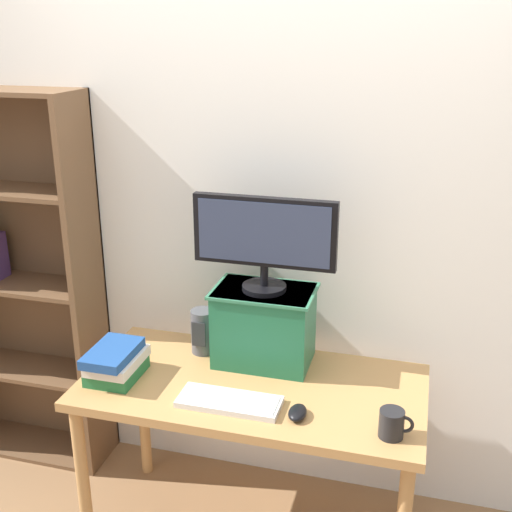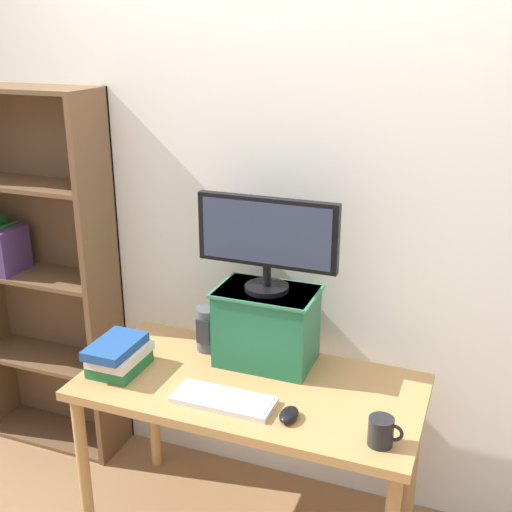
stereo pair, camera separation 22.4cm
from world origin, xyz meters
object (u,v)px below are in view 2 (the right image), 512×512
Objects in this scene: bookshelf_unit at (38,271)px; keyboard at (224,400)px; computer_mouse at (289,415)px; desk_speaker at (208,329)px; desk at (250,402)px; computer_monitor at (266,238)px; riser_box at (266,325)px; book_stack at (119,355)px; coffee_mug at (382,431)px.

keyboard is at bearing -22.36° from bookshelf_unit.
desk_speaker is (-0.48, 0.37, 0.08)m from computer_mouse.
desk is 2.35× the size of computer_monitor.
book_stack is at bearing -151.93° from riser_box.
keyboard is (1.21, -0.50, -0.16)m from bookshelf_unit.
book_stack is 2.26× the size of coffee_mug.
bookshelf_unit is 1.30m from computer_monitor.
riser_box is at bearing 144.90° from coffee_mug.
bookshelf_unit is at bearing 171.70° from desk_speaker.
bookshelf_unit is at bearing 160.80° from computer_mouse.
keyboard is 0.43m from desk_speaker.
desk is 5.00× the size of book_stack.
computer_mouse is (1.46, -0.51, -0.15)m from bookshelf_unit.
bookshelf_unit reaches higher than book_stack.
desk_speaker is at bearing 142.80° from computer_mouse.
coffee_mug is at bearing -4.60° from computer_mouse.
keyboard is (-0.04, -0.34, -0.52)m from computer_monitor.
desk_speaker is at bearing 177.91° from computer_monitor.
riser_box is at bearing 90.00° from computer_monitor.
keyboard is 3.62× the size of computer_mouse.
desk is at bearing -88.78° from computer_monitor.
computer_monitor is (1.24, -0.15, 0.37)m from bookshelf_unit.
computer_monitor is at bearing 91.22° from desk.
computer_mouse is at bearing -58.45° from riser_box.
coffee_mug is at bearing -25.87° from desk_speaker.
desk is at bearing -14.91° from bookshelf_unit.
coffee_mug is at bearing -35.00° from computer_monitor.
computer_monitor reaches higher than desk.
desk is 3.50× the size of keyboard.
bookshelf_unit reaches higher than desk.
riser_box is 0.60m from book_stack.
coffee_mug is at bearing -35.10° from riser_box.
computer_mouse is at bearing -39.38° from desk.
coffee_mug reaches higher than computer_mouse.
riser_box is 0.27m from desk_speaker.
book_stack reaches higher than desk.
keyboard is at bearing -7.98° from book_stack.
desk_speaker reaches higher than desk.
desk is 0.20m from keyboard.
desk_speaker is (-0.23, 0.35, 0.08)m from keyboard.
bookshelf_unit is 9.47× the size of desk_speaker.
desk is at bearing 159.44° from coffee_mug.
keyboard is 1.43× the size of book_stack.
computer_mouse is 0.75m from book_stack.
computer_monitor reaches higher than riser_box.
coffee_mug is at bearing -5.73° from book_stack.
book_stack reaches higher than keyboard.
keyboard is at bearing -57.27° from desk_speaker.
book_stack is at bearing -132.05° from desk_speaker.
book_stack reaches higher than computer_mouse.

